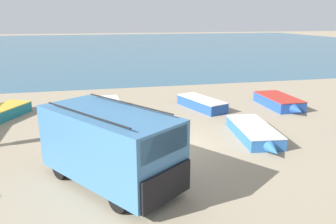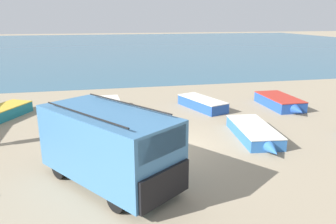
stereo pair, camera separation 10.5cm
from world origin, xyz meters
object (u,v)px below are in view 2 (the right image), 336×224
at_px(fishing_rowboat_2, 201,103).
at_px(fishing_rowboat_5, 280,102).
at_px(fisherman_2, 85,116).
at_px(parked_van, 109,145).
at_px(fishing_rowboat_1, 109,107).
at_px(fishing_rowboat_4, 254,132).
at_px(fishing_rowboat_0, 0,113).

xyz_separation_m(fishing_rowboat_2, fishing_rowboat_5, (4.61, -0.85, 0.01)).
bearing_deg(fisherman_2, fishing_rowboat_2, 102.91).
distance_m(fishing_rowboat_5, fisherman_2, 11.42).
relative_size(fishing_rowboat_5, fisherman_2, 2.30).
bearing_deg(parked_van, fishing_rowboat_1, 142.04).
xyz_separation_m(fishing_rowboat_1, fishing_rowboat_5, (9.87, -1.02, 0.00)).
bearing_deg(fishing_rowboat_1, fishing_rowboat_2, -94.03).
height_order(fishing_rowboat_2, fishing_rowboat_5, fishing_rowboat_5).
bearing_deg(parked_van, fishing_rowboat_4, 77.04).
relative_size(fishing_rowboat_4, fisherman_2, 2.51).
distance_m(fishing_rowboat_4, fishing_rowboat_5, 5.86).
bearing_deg(fishing_rowboat_0, fishing_rowboat_4, -87.24).
bearing_deg(fishing_rowboat_5, fishing_rowboat_1, -95.70).
bearing_deg(fishing_rowboat_2, parked_van, 125.87).
height_order(fishing_rowboat_1, fishing_rowboat_2, fishing_rowboat_1).
bearing_deg(parked_van, fisherman_2, 155.63).
relative_size(fishing_rowboat_0, fishing_rowboat_1, 1.02).
relative_size(parked_van, fishing_rowboat_5, 1.28).
xyz_separation_m(fishing_rowboat_2, fishing_rowboat_4, (0.76, -5.27, -0.03)).
relative_size(fishing_rowboat_0, fishing_rowboat_4, 1.06).
bearing_deg(fisherman_2, fishing_rowboat_4, 60.62).
height_order(parked_van, fisherman_2, parked_van).
relative_size(parked_van, fishing_rowboat_4, 1.18).
height_order(parked_van, fishing_rowboat_5, parked_van).
bearing_deg(fishing_rowboat_5, fishing_rowboat_2, -100.27).
height_order(fishing_rowboat_2, fisherman_2, fisherman_2).
bearing_deg(fishing_rowboat_1, fishing_rowboat_5, -98.09).
height_order(fishing_rowboat_0, fishing_rowboat_2, fishing_rowboat_2).
bearing_deg(fishing_rowboat_4, parked_van, -60.68).
distance_m(parked_van, fishing_rowboat_1, 8.17).
height_order(parked_van, fishing_rowboat_1, parked_van).
xyz_separation_m(fishing_rowboat_4, fisherman_2, (-7.16, 1.48, 0.76)).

